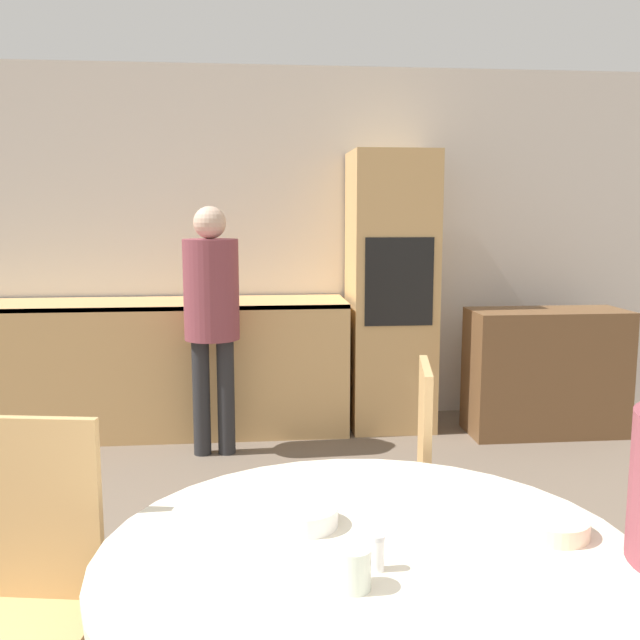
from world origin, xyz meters
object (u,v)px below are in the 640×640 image
sideboard (546,372)px  bowl_near (553,526)px  cup (353,568)px  oven_unit (390,292)px  bowl_centre (305,516)px  dining_table (370,635)px  chair_far_right (400,479)px  chair_far_left (24,583)px  person_standing (212,304)px

sideboard → bowl_near: sideboard is taller
cup → bowl_near: 0.60m
oven_unit → bowl_centre: size_ratio=10.97×
oven_unit → bowl_centre: oven_unit is taller
dining_table → chair_far_right: size_ratio=1.37×
oven_unit → chair_far_left: bearing=-117.5°
dining_table → chair_far_left: (-0.91, 0.25, 0.05)m
person_standing → chair_far_right: bearing=-67.9°
chair_far_left → bowl_near: (1.40, -0.20, 0.19)m
oven_unit → dining_table: (-0.72, -3.39, -0.48)m
cup → bowl_centre: size_ratio=0.53×
chair_far_left → bowl_near: chair_far_left is taller
dining_table → chair_far_left: chair_far_left is taller
chair_far_right → cup: 1.14m
bowl_near → chair_far_left: bearing=172.0°
bowl_near → bowl_centre: bowl_centre is taller
dining_table → oven_unit: bearing=78.0°
sideboard → person_standing: size_ratio=0.68×
chair_far_right → bowl_near: chair_far_right is taller
person_standing → bowl_near: (1.02, -2.81, -0.24)m
chair_far_right → oven_unit: bearing=-179.6°
sideboard → bowl_centre: 3.51m
oven_unit → person_standing: bearing=-157.3°
oven_unit → chair_far_left: 3.56m
bowl_near → bowl_centre: 0.65m
bowl_near → bowl_centre: bearing=169.4°
dining_table → bowl_near: bowl_near is taller
oven_unit → sideboard: size_ratio=1.82×
sideboard → dining_table: sideboard is taller
dining_table → cup: bearing=-113.0°
person_standing → bowl_near: 3.00m
person_standing → bowl_centre: 2.73m
chair_far_right → bowl_centre: 0.87m
cup → bowl_centre: cup is taller
chair_far_left → bowl_centre: size_ratio=5.53×
sideboard → cup: (-1.85, -3.24, 0.33)m
oven_unit → dining_table: oven_unit is taller
dining_table → bowl_centre: size_ratio=7.57×
sideboard → bowl_near: (-1.29, -3.03, 0.30)m
chair_far_right → bowl_near: (0.22, -0.85, 0.19)m
oven_unit → cup: 3.64m
chair_far_right → person_standing: 2.16m
bowl_centre → sideboard: bearing=56.5°
dining_table → cup: (-0.07, -0.16, 0.27)m
dining_table → person_standing: bearing=100.4°
chair_far_right → cup: size_ratio=10.47×
sideboard → bowl_near: size_ratio=5.85×
chair_far_left → person_standing: (0.39, 2.61, 0.43)m
chair_far_left → chair_far_right: (1.18, 0.65, 0.00)m
chair_far_left → oven_unit: bearing=72.1°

